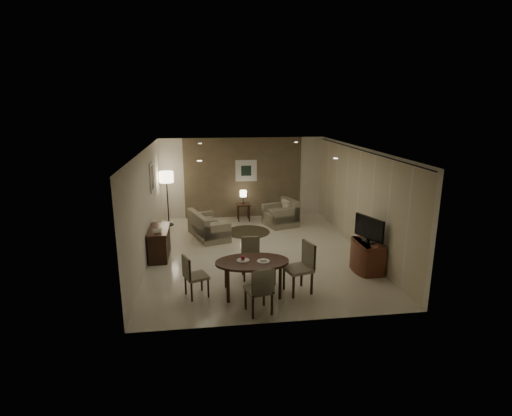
{
  "coord_description": "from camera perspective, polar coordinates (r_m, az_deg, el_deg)",
  "views": [
    {
      "loc": [
        -1.33,
        -9.76,
        3.78
      ],
      "look_at": [
        0.0,
        0.2,
        1.15
      ],
      "focal_mm": 28.0,
      "sensor_mm": 36.0,
      "label": 1
    }
  ],
  "objects": [
    {
      "name": "art_left_frame",
      "position": [
        11.22,
        -14.65,
        4.28
      ],
      "size": [
        0.03,
        0.6,
        0.8
      ],
      "primitive_type": "cube",
      "color": "silver",
      "rests_on": "wall_left"
    },
    {
      "name": "side_table",
      "position": [
        13.32,
        -1.81,
        -0.57
      ],
      "size": [
        0.44,
        0.44,
        0.56
      ],
      "primitive_type": null,
      "color": "black",
      "rests_on": "floor"
    },
    {
      "name": "napkin",
      "position": [
        8.09,
        1.05,
        -7.45
      ],
      "size": [
        0.12,
        0.08,
        0.03
      ],
      "primitive_type": "cube",
      "color": "white",
      "rests_on": "plate_b"
    },
    {
      "name": "chair_right",
      "position": [
        8.29,
        6.01,
        -8.56
      ],
      "size": [
        0.63,
        0.63,
        1.05
      ],
      "primitive_type": null,
      "rotation": [
        0.0,
        0.0,
        -1.3
      ],
      "color": "gray",
      "rests_on": "floor"
    },
    {
      "name": "tv_cabinet",
      "position": [
        9.69,
        15.69,
        -6.64
      ],
      "size": [
        0.48,
        0.9,
        0.7
      ],
      "primitive_type": null,
      "color": "#5D2B1B",
      "rests_on": "floor"
    },
    {
      "name": "console_desk",
      "position": [
        10.41,
        -13.62,
        -4.87
      ],
      "size": [
        0.48,
        1.2,
        0.75
      ],
      "primitive_type": null,
      "color": "#412215",
      "rests_on": "floor"
    },
    {
      "name": "plate_b",
      "position": [
        8.1,
        1.05,
        -7.6
      ],
      "size": [
        0.26,
        0.26,
        0.02
      ],
      "primitive_type": "cylinder",
      "color": "white",
      "rests_on": "dining_table"
    },
    {
      "name": "dining_table",
      "position": [
        8.26,
        -0.54,
        -9.86
      ],
      "size": [
        1.5,
        0.94,
        0.7
      ],
      "primitive_type": null,
      "color": "#412215",
      "rests_on": "floor"
    },
    {
      "name": "round_rug",
      "position": [
        12.16,
        -1.18,
        -3.42
      ],
      "size": [
        1.34,
        1.34,
        0.01
      ],
      "primitive_type": "cylinder",
      "color": "#393320",
      "rests_on": "floor"
    },
    {
      "name": "fruit_apple",
      "position": [
        8.13,
        -1.86,
        -7.13
      ],
      "size": [
        0.09,
        0.09,
        0.09
      ],
      "primitive_type": "sphere",
      "color": "maroon",
      "rests_on": "plate_a"
    },
    {
      "name": "floor_lamp",
      "position": [
        12.92,
        -12.51,
        1.29
      ],
      "size": [
        0.44,
        0.44,
        1.74
      ],
      "primitive_type": null,
      "color": "#FFE5B7",
      "rests_on": "floor"
    },
    {
      "name": "chair_left",
      "position": [
        8.21,
        -8.51,
        -9.56
      ],
      "size": [
        0.55,
        0.55,
        0.88
      ],
      "primitive_type": null,
      "rotation": [
        0.0,
        0.0,
        1.95
      ],
      "color": "gray",
      "rests_on": "floor"
    },
    {
      "name": "armchair",
      "position": [
        12.73,
        3.51,
        -0.68
      ],
      "size": [
        1.13,
        1.16,
        0.83
      ],
      "primitive_type": null,
      "rotation": [
        0.0,
        0.0,
        -1.27
      ],
      "color": "gray",
      "rests_on": "floor"
    },
    {
      "name": "sofa",
      "position": [
        11.7,
        -6.79,
        -2.4
      ],
      "size": [
        1.73,
        1.25,
        0.74
      ],
      "primitive_type": null,
      "rotation": [
        0.0,
        0.0,
        1.9
      ],
      "color": "gray",
      "rests_on": "floor"
    },
    {
      "name": "art_left_canvas",
      "position": [
        11.22,
        -14.57,
        4.28
      ],
      "size": [
        0.01,
        0.46,
        0.64
      ],
      "primitive_type": "cube",
      "color": "gray",
      "rests_on": "wall_left"
    },
    {
      "name": "art_back_frame",
      "position": [
        13.48,
        -1.42,
        5.36
      ],
      "size": [
        0.72,
        0.03,
        0.72
      ],
      "primitive_type": "cube",
      "color": "silver",
      "rests_on": "wall_back"
    },
    {
      "name": "chair_far",
      "position": [
        8.91,
        -0.65,
        -7.29
      ],
      "size": [
        0.44,
        0.44,
        0.9
      ],
      "primitive_type": null,
      "rotation": [
        0.0,
        0.0,
        -0.01
      ],
      "color": "gray",
      "rests_on": "floor"
    },
    {
      "name": "taupe_accent",
      "position": [
        13.54,
        -1.85,
        4.32
      ],
      "size": [
        3.96,
        0.03,
        2.7
      ],
      "primitive_type": "cube",
      "color": "#746048",
      "rests_on": "wall_back"
    },
    {
      "name": "plate_a",
      "position": [
        8.15,
        -1.86,
        -7.48
      ],
      "size": [
        0.26,
        0.26,
        0.02
      ],
      "primitive_type": "cylinder",
      "color": "white",
      "rests_on": "dining_table"
    },
    {
      "name": "downlight_fr",
      "position": [
        11.93,
        5.73,
        9.33
      ],
      "size": [
        0.1,
        0.1,
        0.01
      ],
      "primitive_type": "cylinder",
      "color": "white",
      "rests_on": "ceiling"
    },
    {
      "name": "telephone",
      "position": [
        9.99,
        -13.93,
        -3.14
      ],
      "size": [
        0.2,
        0.14,
        0.09
      ],
      "primitive_type": null,
      "color": "white",
      "rests_on": "console_desk"
    },
    {
      "name": "curtain_rod",
      "position": [
        10.62,
        14.79,
        8.02
      ],
      "size": [
        0.03,
        6.8,
        0.03
      ],
      "primitive_type": "cylinder",
      "rotation": [
        1.57,
        0.0,
        0.0
      ],
      "color": "black",
      "rests_on": "wall_right"
    },
    {
      "name": "flat_tv",
      "position": [
        9.47,
        15.86,
        -2.86
      ],
      "size": [
        0.36,
        0.85,
        0.6
      ],
      "primitive_type": null,
      "rotation": [
        0.0,
        0.0,
        0.35
      ],
      "color": "black",
      "rests_on": "tv_cabinet"
    },
    {
      "name": "downlight_fl",
      "position": [
        11.62,
        -8.02,
        9.11
      ],
      "size": [
        0.1,
        0.1,
        0.01
      ],
      "primitive_type": "cylinder",
      "color": "white",
      "rests_on": "ceiling"
    },
    {
      "name": "art_back_canvas",
      "position": [
        13.46,
        -1.41,
        5.35
      ],
      "size": [
        0.34,
        0.01,
        0.34
      ],
      "primitive_type": "cube",
      "color": "black",
      "rests_on": "wall_back"
    },
    {
      "name": "chair_near",
      "position": [
        7.51,
        0.36,
        -11.5
      ],
      "size": [
        0.55,
        0.55,
        0.94
      ],
      "primitive_type": null,
      "rotation": [
        0.0,
        0.0,
        3.39
      ],
      "color": "gray",
      "rests_on": "floor"
    },
    {
      "name": "table_lamp",
      "position": [
        13.19,
        -1.83,
        1.66
      ],
      "size": [
        0.22,
        0.22,
        0.5
      ],
      "primitive_type": null,
      "color": "#FFEAC1",
      "rests_on": "side_table"
    },
    {
      "name": "curtain_wall",
      "position": [
        10.84,
        14.33,
        1.08
      ],
      "size": [
        0.08,
        6.7,
        2.58
      ],
      "primitive_type": null,
      "color": "beige",
      "rests_on": "wall_right"
    },
    {
      "name": "downlight_nr",
      "position": [
        8.49,
        11.31,
        6.96
      ],
      "size": [
        0.1,
        0.1,
        0.01
      ],
      "primitive_type": "cylinder",
      "color": "white",
      "rests_on": "ceiling"
    },
    {
      "name": "downlight_nl",
      "position": [
        8.04,
        -8.08,
        6.68
      ],
      "size": [
        0.1,
        0.1,
        0.01
      ],
      "primitive_type": "cylinder",
      "color": "white",
      "rests_on": "ceiling"
    },
    {
      "name": "room_shell",
      "position": [
        10.54,
        -0.14,
        1.33
      ],
      "size": [
        5.5,
        7.0,
        2.7
      ],
      "color": "beige",
      "rests_on": "ground"
    }
  ]
}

